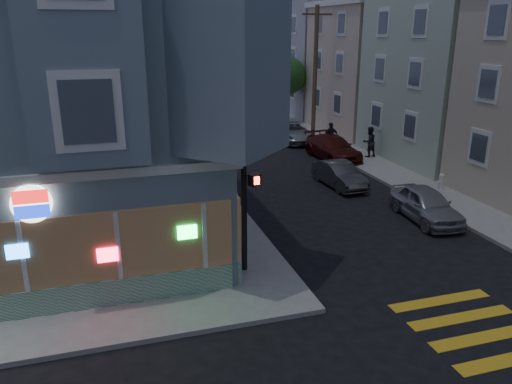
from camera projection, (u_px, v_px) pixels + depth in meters
name	position (u px, v px, depth m)	size (l,w,h in m)	color
ground	(241.00, 380.00, 11.34)	(120.00, 120.00, 0.00)	black
sidewalk_ne	(449.00, 131.00, 38.59)	(24.00, 42.00, 0.15)	gray
row_house_b	(486.00, 68.00, 29.60)	(12.00, 8.60, 10.50)	#ABBEA5
row_house_c	(401.00, 70.00, 38.02)	(12.00, 8.60, 9.00)	beige
row_house_d	(347.00, 54.00, 45.97)	(12.00, 8.60, 10.50)	#A49EAE
utility_pole	(315.00, 71.00, 34.99)	(2.20, 0.30, 9.00)	#4C3826
street_tree_near	(288.00, 76.00, 40.77)	(3.00, 3.00, 5.30)	#4C3826
street_tree_far	(259.00, 69.00, 48.04)	(3.00, 3.00, 5.30)	#4C3826
pedestrian_a	(369.00, 142.00, 30.28)	(0.89, 0.70, 1.84)	black
pedestrian_b	(331.00, 136.00, 31.88)	(1.06, 0.44, 1.81)	black
parked_car_a	(426.00, 204.00, 20.63)	(1.63, 4.05, 1.38)	#979A9E
parked_car_b	(339.00, 175.00, 25.07)	(1.32, 3.79, 1.25)	#3A3C3F
parked_car_c	(333.00, 148.00, 30.36)	(1.97, 4.85, 1.41)	#501412
parked_car_d	(293.00, 132.00, 35.16)	(2.22, 4.82, 1.34)	#9FA5A9
traffic_signal	(246.00, 157.00, 14.95)	(0.70, 0.63, 5.59)	black
fire_hydrant	(441.00, 181.00, 24.30)	(0.45, 0.26, 0.77)	silver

